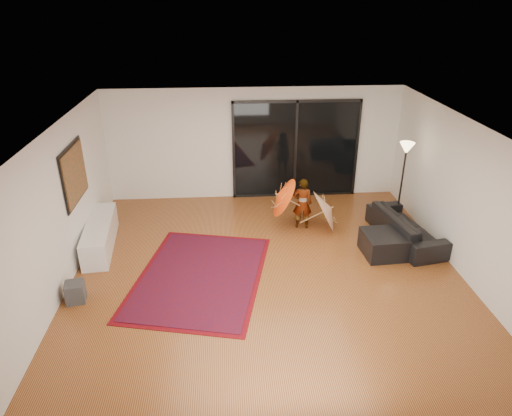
{
  "coord_description": "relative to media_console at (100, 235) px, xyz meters",
  "views": [
    {
      "loc": [
        -0.71,
        -6.99,
        4.68
      ],
      "look_at": [
        -0.17,
        0.47,
        1.1
      ],
      "focal_mm": 32.0,
      "sensor_mm": 36.0,
      "label": 1
    }
  ],
  "objects": [
    {
      "name": "floor",
      "position": [
        3.25,
        -1.19,
        -0.27
      ],
      "size": [
        7.0,
        7.0,
        0.0
      ],
      "primitive_type": "plane",
      "color": "#A25C2C",
      "rests_on": "ground"
    },
    {
      "name": "ceiling",
      "position": [
        3.25,
        -1.19,
        2.43
      ],
      "size": [
        7.0,
        7.0,
        0.0
      ],
      "primitive_type": "plane",
      "rotation": [
        3.14,
        0.0,
        0.0
      ],
      "color": "white",
      "rests_on": "wall_back"
    },
    {
      "name": "wall_back",
      "position": [
        3.25,
        2.31,
        1.08
      ],
      "size": [
        7.0,
        0.0,
        7.0
      ],
      "primitive_type": "plane",
      "rotation": [
        1.57,
        0.0,
        0.0
      ],
      "color": "silver",
      "rests_on": "floor"
    },
    {
      "name": "wall_front",
      "position": [
        3.25,
        -4.69,
        1.08
      ],
      "size": [
        7.0,
        0.0,
        7.0
      ],
      "primitive_type": "plane",
      "rotation": [
        -1.57,
        0.0,
        0.0
      ],
      "color": "silver",
      "rests_on": "floor"
    },
    {
      "name": "wall_left",
      "position": [
        -0.25,
        -1.19,
        1.08
      ],
      "size": [
        0.0,
        7.0,
        7.0
      ],
      "primitive_type": "plane",
      "rotation": [
        1.57,
        0.0,
        1.57
      ],
      "color": "silver",
      "rests_on": "floor"
    },
    {
      "name": "wall_right",
      "position": [
        6.75,
        -1.19,
        1.08
      ],
      "size": [
        0.0,
        7.0,
        7.0
      ],
      "primitive_type": "plane",
      "rotation": [
        1.57,
        0.0,
        -1.57
      ],
      "color": "silver",
      "rests_on": "floor"
    },
    {
      "name": "sliding_door",
      "position": [
        4.25,
        2.28,
        0.93
      ],
      "size": [
        3.06,
        0.07,
        2.4
      ],
      "color": "black",
      "rests_on": "wall_back"
    },
    {
      "name": "painting",
      "position": [
        -0.21,
        -0.19,
        1.38
      ],
      "size": [
        0.04,
        1.28,
        1.08
      ],
      "color": "black",
      "rests_on": "wall_left"
    },
    {
      "name": "media_console",
      "position": [
        0.0,
        0.0,
        0.0
      ],
      "size": [
        0.67,
        1.96,
        0.53
      ],
      "primitive_type": "cube",
      "rotation": [
        0.0,
        0.0,
        0.1
      ],
      "color": "white",
      "rests_on": "floor"
    },
    {
      "name": "speaker",
      "position": [
        0.0,
        -1.79,
        -0.09
      ],
      "size": [
        0.35,
        0.35,
        0.34
      ],
      "primitive_type": "cube",
      "rotation": [
        0.0,
        0.0,
        0.18
      ],
      "color": "#424244",
      "rests_on": "floor"
    },
    {
      "name": "persian_rug",
      "position": [
        2.03,
        -1.22,
        -0.26
      ],
      "size": [
        2.78,
        3.44,
        0.02
      ],
      "rotation": [
        0.0,
        0.0,
        -0.22
      ],
      "color": "#5E080F",
      "rests_on": "floor"
    },
    {
      "name": "sofa",
      "position": [
        6.2,
        -0.16,
        0.03
      ],
      "size": [
        1.13,
        2.12,
        0.59
      ],
      "primitive_type": "imported",
      "rotation": [
        0.0,
        0.0,
        1.75
      ],
      "color": "black",
      "rests_on": "floor"
    },
    {
      "name": "ottoman",
      "position": [
        5.57,
        -0.69,
        -0.05
      ],
      "size": [
        0.82,
        0.82,
        0.44
      ],
      "primitive_type": "cube",
      "rotation": [
        0.0,
        0.0,
        0.06
      ],
      "color": "black",
      "rests_on": "floor"
    },
    {
      "name": "floor_lamp",
      "position": [
        6.35,
        0.72,
        1.17
      ],
      "size": [
        0.31,
        0.31,
        1.82
      ],
      "color": "black",
      "rests_on": "floor"
    },
    {
      "name": "child",
      "position": [
        4.16,
        0.54,
        0.3
      ],
      "size": [
        0.44,
        0.32,
        1.13
      ],
      "primitive_type": "imported",
      "rotation": [
        0.0,
        0.0,
        3.02
      ],
      "color": "#999999",
      "rests_on": "floor"
    },
    {
      "name": "parasol_orange",
      "position": [
        3.61,
        0.49,
        0.47
      ],
      "size": [
        0.58,
        0.88,
        0.89
      ],
      "rotation": [
        0.0,
        -1.06,
        0.0
      ],
      "color": "#E3420B",
      "rests_on": "child"
    },
    {
      "name": "parasol_white",
      "position": [
        4.76,
        0.39,
        0.24
      ],
      "size": [
        0.61,
        0.97,
        0.98
      ],
      "rotation": [
        0.0,
        1.1,
        0.0
      ],
      "color": "silver",
      "rests_on": "floor"
    }
  ]
}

